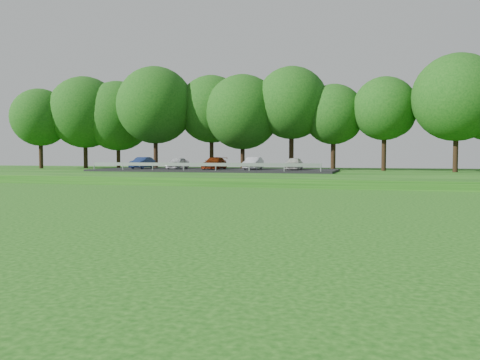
# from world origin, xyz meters

# --- Properties ---
(berm) EXTENTS (130.00, 30.00, 0.60)m
(berm) POSITION_xyz_m (0.00, 34.00, 0.30)
(berm) COLOR #0F450D
(berm) RESTS_ON ground
(treeline) EXTENTS (104.00, 7.00, 15.00)m
(treeline) POSITION_xyz_m (0.00, 38.00, 8.10)
(treeline) COLOR #11440F
(treeline) RESTS_ON berm
(parking_lot) EXTENTS (24.00, 9.00, 1.38)m
(parking_lot) POSITION_xyz_m (-23.98, 32.80, 1.01)
(parking_lot) COLOR black
(parking_lot) RESTS_ON berm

